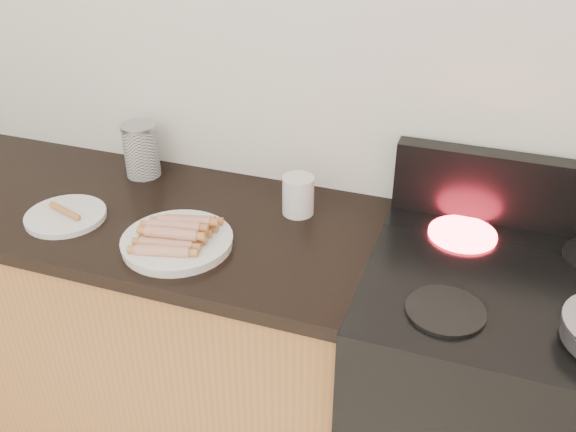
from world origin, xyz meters
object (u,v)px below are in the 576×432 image
(side_plate, at_px, (66,216))
(mug, at_px, (298,195))
(stove, at_px, (495,417))
(main_plate, at_px, (177,243))
(canister, at_px, (141,150))

(side_plate, bearing_deg, mug, 22.35)
(stove, bearing_deg, main_plate, -172.56)
(canister, bearing_deg, side_plate, -102.43)
(mug, bearing_deg, main_plate, -132.16)
(side_plate, bearing_deg, main_plate, -3.17)
(main_plate, height_order, canister, canister)
(stove, height_order, side_plate, side_plate)
(main_plate, distance_m, side_plate, 0.36)
(side_plate, relative_size, mug, 1.99)
(stove, xyz_separation_m, canister, (-1.17, 0.22, 0.53))
(stove, xyz_separation_m, main_plate, (-0.87, -0.11, 0.45))
(canister, bearing_deg, main_plate, -48.46)
(stove, bearing_deg, canister, 169.42)
(main_plate, xyz_separation_m, mug, (0.24, 0.27, 0.05))
(mug, bearing_deg, canister, 173.39)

